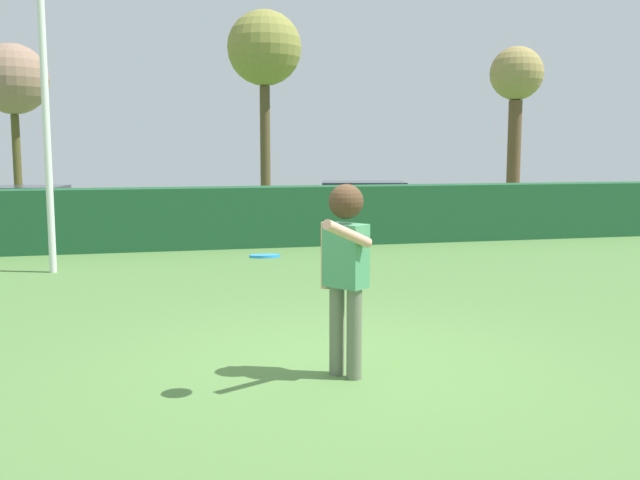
% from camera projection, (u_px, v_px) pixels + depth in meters
% --- Properties ---
extents(ground_plane, '(60.00, 60.00, 0.00)m').
position_uv_depth(ground_plane, '(338.00, 368.00, 6.84)').
color(ground_plane, '#517B3D').
extents(person, '(0.55, 0.81, 1.78)m').
position_uv_depth(person, '(345.00, 257.00, 6.43)').
color(person, '#666E57').
rests_on(person, ground).
extents(frisbee, '(0.26, 0.26, 0.04)m').
position_uv_depth(frisbee, '(265.00, 256.00, 5.87)').
color(frisbee, '#268CE5').
extents(lamppost, '(0.24, 0.24, 5.45)m').
position_uv_depth(lamppost, '(45.00, 92.00, 11.83)').
color(lamppost, silver).
rests_on(lamppost, ground).
extents(hedge_row, '(28.95, 0.90, 1.29)m').
position_uv_depth(hedge_row, '(232.00, 217.00, 15.40)').
color(hedge_row, '#1D4F2D').
rests_on(hedge_row, ground).
extents(parked_car_black, '(4.41, 2.32, 1.25)m').
position_uv_depth(parked_car_black, '(15.00, 210.00, 16.58)').
color(parked_car_black, black).
rests_on(parked_car_black, ground).
extents(parked_car_green, '(4.49, 2.66, 1.25)m').
position_uv_depth(parked_car_green, '(363.00, 203.00, 19.07)').
color(parked_car_green, '#1E6633').
rests_on(parked_car_green, ground).
extents(maple_tree, '(2.29, 2.29, 6.35)m').
position_uv_depth(maple_tree, '(264.00, 51.00, 21.82)').
color(maple_tree, brown).
rests_on(maple_tree, ground).
extents(bare_elm_tree, '(1.67, 1.67, 5.34)m').
position_uv_depth(bare_elm_tree, '(516.00, 84.00, 22.47)').
color(bare_elm_tree, brown).
rests_on(bare_elm_tree, ground).
extents(birch_tree, '(2.20, 2.20, 5.41)m').
position_uv_depth(birch_tree, '(13.00, 81.00, 22.30)').
color(birch_tree, brown).
rests_on(birch_tree, ground).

